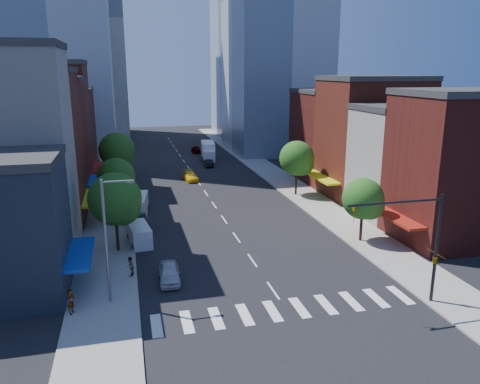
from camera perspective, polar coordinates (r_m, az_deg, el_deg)
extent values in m
plane|color=black|center=(36.49, 4.06, -11.89)|extent=(220.00, 220.00, 0.00)
cube|color=gray|center=(72.86, -15.27, 1.27)|extent=(5.00, 120.00, 0.15)
cube|color=gray|center=(76.30, 3.83, 2.35)|extent=(5.00, 120.00, 0.15)
cube|color=silver|center=(33.97, 5.65, -14.05)|extent=(19.00, 3.00, 0.01)
cube|color=#5E2116|center=(53.26, -25.39, 4.29)|extent=(12.00, 9.00, 16.00)
cube|color=#4B1712|center=(61.59, -23.86, 5.20)|extent=(12.00, 8.00, 15.00)
cube|color=#5E2116|center=(69.78, -22.81, 7.11)|extent=(12.00, 9.00, 17.00)
cube|color=#4B1712|center=(79.34, -21.68, 6.54)|extent=(12.00, 10.00, 13.00)
cube|color=#4B1712|center=(49.69, 25.48, 2.45)|extent=(12.00, 9.00, 14.00)
cube|color=beige|center=(56.56, 20.01, 3.28)|extent=(12.00, 8.00, 12.00)
cube|color=#5E2116|center=(63.87, 15.69, 6.20)|extent=(12.00, 10.00, 15.00)
cube|color=#4B1712|center=(72.78, 11.79, 6.62)|extent=(12.00, 10.00, 13.00)
cube|color=#9EA5AD|center=(126.78, -18.36, 19.25)|extent=(18.00, 18.00, 56.00)
cylinder|color=black|center=(35.78, 22.84, -6.37)|extent=(0.24, 0.24, 8.00)
cylinder|color=black|center=(32.75, 18.52, -1.23)|extent=(7.00, 0.16, 0.16)
imported|color=gold|center=(31.44, 13.79, -2.67)|extent=(0.22, 0.18, 1.10)
imported|color=gold|center=(36.06, 22.71, -7.56)|extent=(0.48, 2.24, 0.90)
cylinder|color=slate|center=(34.09, -16.02, -5.89)|extent=(0.20, 0.20, 9.00)
cylinder|color=slate|center=(32.84, -14.81, 1.26)|extent=(2.00, 0.14, 0.14)
cube|color=slate|center=(32.84, -13.24, 1.27)|extent=(0.50, 0.25, 0.18)
cylinder|color=black|center=(44.35, -14.77, -4.49)|extent=(0.28, 0.28, 3.92)
sphere|color=#194F16|center=(43.50, -15.02, -0.83)|extent=(4.80, 4.80, 4.80)
sphere|color=#194F16|center=(43.38, -14.17, -1.77)|extent=(3.36, 3.36, 3.36)
cylinder|color=black|center=(54.91, -14.67, -0.95)|extent=(0.28, 0.28, 3.64)
sphere|color=#194F16|center=(54.27, -14.86, 1.83)|extent=(4.20, 4.20, 4.20)
sphere|color=#194F16|center=(54.11, -14.18, 1.13)|extent=(2.94, 2.94, 2.94)
cylinder|color=black|center=(68.47, -14.61, 2.34)|extent=(0.28, 0.28, 4.20)
sphere|color=#194F16|center=(67.89, -14.78, 4.94)|extent=(5.00, 5.00, 5.00)
sphere|color=#194F16|center=(67.71, -14.24, 4.30)|extent=(3.50, 3.50, 3.50)
cylinder|color=black|center=(46.94, 14.56, -3.77)|extent=(0.28, 0.28, 3.36)
sphere|color=#194F16|center=(46.22, 14.76, -0.81)|extent=(4.00, 4.00, 4.00)
sphere|color=#194F16|center=(46.42, 15.54, -1.57)|extent=(2.80, 2.80, 2.80)
cylinder|color=black|center=(62.63, 6.85, 1.46)|extent=(0.28, 0.28, 3.92)
sphere|color=#194F16|center=(62.04, 6.93, 4.11)|extent=(4.60, 4.60, 4.60)
sphere|color=#194F16|center=(62.10, 7.53, 3.44)|extent=(3.22, 3.22, 3.22)
imported|color=#B9B8BD|center=(38.02, -8.61, -9.73)|extent=(1.86, 4.16, 1.39)
imported|color=black|center=(50.08, -12.33, -3.71)|extent=(1.72, 4.87, 1.60)
imported|color=#999999|center=(56.77, -12.57, -1.55)|extent=(3.21, 5.91, 1.57)
imported|color=black|center=(57.52, -12.59, -1.33)|extent=(2.52, 5.64, 1.61)
cube|color=silver|center=(46.24, -12.18, -5.08)|extent=(2.35, 4.63, 1.86)
cube|color=black|center=(44.59, -11.83, -5.45)|extent=(1.74, 1.10, 0.80)
cylinder|color=black|center=(44.95, -12.82, -6.55)|extent=(0.31, 0.70, 0.67)
cylinder|color=black|center=(45.18, -10.81, -6.33)|extent=(0.31, 0.70, 0.67)
cylinder|color=black|center=(47.75, -13.39, -5.31)|extent=(0.31, 0.70, 0.67)
cylinder|color=black|center=(47.97, -11.50, -5.11)|extent=(0.31, 0.70, 0.67)
cube|color=silver|center=(54.62, -12.53, -1.74)|extent=(3.01, 5.97, 2.40)
cube|color=black|center=(52.45, -12.79, -2.04)|extent=(2.25, 1.41, 1.03)
cylinder|color=black|center=(53.13, -13.80, -3.18)|extent=(0.40, 0.90, 0.87)
cylinder|color=black|center=(52.89, -11.58, -3.13)|extent=(0.40, 0.90, 0.87)
cylinder|color=black|center=(56.82, -13.32, -1.99)|extent=(0.40, 0.90, 0.87)
cylinder|color=black|center=(56.60, -11.25, -1.94)|extent=(0.40, 0.90, 0.87)
imported|color=yellow|center=(71.40, -6.08, 1.93)|extent=(2.18, 4.68, 1.32)
imported|color=black|center=(81.68, -3.85, 3.57)|extent=(1.51, 3.94, 1.28)
imported|color=#999999|center=(95.82, -5.39, 5.21)|extent=(1.69, 4.03, 1.36)
cube|color=white|center=(88.89, -3.94, 5.09)|extent=(3.10, 6.63, 3.15)
cube|color=white|center=(85.30, -3.79, 4.35)|extent=(2.36, 2.01, 1.97)
cylinder|color=black|center=(86.14, -4.53, 4.00)|extent=(0.40, 0.91, 0.89)
cylinder|color=black|center=(86.25, -3.09, 4.04)|extent=(0.40, 0.91, 0.89)
cylinder|color=black|center=(90.49, -4.66, 4.52)|extent=(0.40, 0.91, 0.89)
cylinder|color=black|center=(90.60, -3.29, 4.55)|extent=(0.40, 0.91, 0.89)
imported|color=#999999|center=(34.56, -19.90, -12.41)|extent=(0.61, 0.77, 1.83)
imported|color=#999999|center=(39.13, -13.25, -8.84)|extent=(0.75, 0.88, 1.60)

